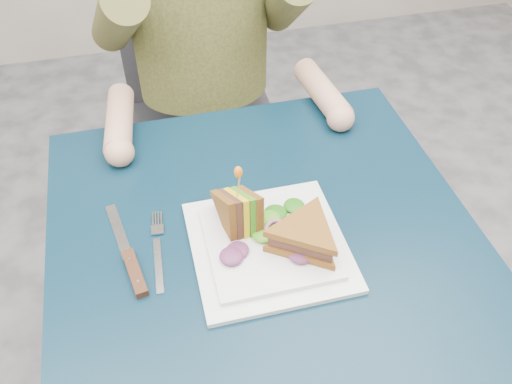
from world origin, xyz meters
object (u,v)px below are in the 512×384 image
object	(u,v)px
plate	(269,245)
sandwich_flat	(305,236)
fork	(158,252)
table	(264,261)
chair	(201,91)
sandwich_upright	(240,212)
knife	(131,264)

from	to	relation	value
plate	sandwich_flat	distance (m)	0.07
plate	fork	size ratio (longest dim) A/B	1.45
table	fork	xyz separation A→B (m)	(-0.19, 0.00, 0.08)
plate	fork	xyz separation A→B (m)	(-0.19, 0.03, -0.01)
chair	sandwich_upright	xyz separation A→B (m)	(-0.04, -0.73, 0.24)
table	chair	world-z (taller)	chair
table	knife	world-z (taller)	knife
chair	plate	distance (m)	0.80
fork	table	bearing A→B (deg)	-0.39
table	knife	xyz separation A→B (m)	(-0.23, -0.02, 0.09)
knife	sandwich_upright	bearing A→B (deg)	8.36
chair	sandwich_flat	size ratio (longest dim) A/B	4.71
sandwich_flat	sandwich_upright	bearing A→B (deg)	143.61
fork	knife	size ratio (longest dim) A/B	0.81
chair	sandwich_flat	distance (m)	0.83
sandwich_flat	fork	xyz separation A→B (m)	(-0.24, 0.06, -0.04)
chair	knife	world-z (taller)	chair
chair	fork	bearing A→B (deg)	-104.26
table	sandwich_upright	size ratio (longest dim) A/B	5.81
table	plate	size ratio (longest dim) A/B	2.88
sandwich_flat	knife	bearing A→B (deg)	171.69
sandwich_upright	fork	distance (m)	0.15
sandwich_flat	fork	distance (m)	0.25
sandwich_flat	sandwich_upright	distance (m)	0.12
table	plate	world-z (taller)	plate
sandwich_flat	knife	xyz separation A→B (m)	(-0.29, 0.04, -0.04)
table	fork	world-z (taller)	fork
table	chair	xyz separation A→B (m)	(0.00, 0.74, -0.11)
table	fork	bearing A→B (deg)	179.61
knife	plate	bearing A→B (deg)	-4.17
sandwich_upright	knife	distance (m)	0.20
knife	table	bearing A→B (deg)	4.09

